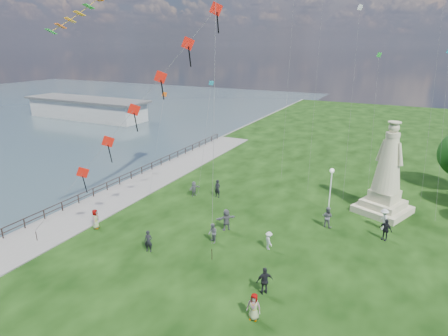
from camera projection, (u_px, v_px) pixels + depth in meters
The scene contains 18 objects.
waterfront at pixel (108, 196), 39.67m from camera, with size 200.00×200.00×1.51m.
pier_pavilion at pixel (87, 108), 82.72m from camera, with size 30.00×8.00×4.40m.
statue at pixel (387, 180), 34.75m from camera, with size 5.62×5.62×8.76m.
lamppost at pixel (331, 181), 34.80m from camera, with size 0.41×0.41×4.39m.
person_0 at pixel (148, 241), 28.73m from camera, with size 0.63×0.42×1.74m, color black.
person_1 at pixel (213, 233), 30.01m from camera, with size 0.81×0.50×1.67m, color #595960.
person_2 at pixel (269, 240), 29.10m from camera, with size 0.96×0.49×1.48m, color silver.
person_3 at pixel (265, 281), 23.78m from camera, with size 1.11×0.57×1.90m, color black.
person_4 at pixel (254, 307), 21.59m from camera, with size 0.83×0.51×1.70m, color #595960.
person_5 at pixel (194, 189), 39.42m from camera, with size 1.48×0.64×1.59m, color #595960.
person_6 at pixel (217, 189), 38.97m from camera, with size 0.70×0.46×1.91m, color black.
person_7 at pixel (327, 217), 32.62m from camera, with size 0.91×0.56×1.88m, color #595960.
person_8 at pixel (384, 219), 32.17m from camera, with size 1.23×0.64×1.91m, color silver.
person_9 at pixel (385, 230), 30.43m from camera, with size 1.08×0.55×1.85m, color black.
person_10 at pixel (95, 219), 32.39m from camera, with size 0.86×0.53×1.76m, color #595960.
person_11 at pixel (226, 220), 32.06m from camera, with size 1.79×0.77×1.93m, color #595960.
red_kite_train at pixel (145, 99), 28.48m from camera, with size 12.31×9.35×18.24m.
small_kites at pixel (327, 45), 38.72m from camera, with size 28.42×17.50×33.06m.
Camera 1 is at (12.19, -18.34, 15.24)m, focal length 30.00 mm.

